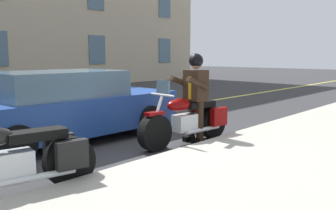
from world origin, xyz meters
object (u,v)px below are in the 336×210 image
object	(u,v)px
rider_main	(195,90)
car_silver	(64,107)
motorcycle_parked	(12,162)
motorcycle_main	(188,120)

from	to	relation	value
rider_main	car_silver	size ratio (longest dim) A/B	0.38
car_silver	motorcycle_parked	bearing A→B (deg)	46.41
motorcycle_main	rider_main	bearing A→B (deg)	175.36
motorcycle_main	rider_main	world-z (taller)	rider_main
rider_main	motorcycle_parked	world-z (taller)	rider_main
motorcycle_main	car_silver	distance (m)	2.47
motorcycle_main	motorcycle_parked	size ratio (longest dim) A/B	1.00
motorcycle_parked	car_silver	xyz separation A→B (m)	(-2.04, -2.14, 0.24)
motorcycle_main	motorcycle_parked	xyz separation A→B (m)	(3.53, 0.19, 0.00)
motorcycle_main	car_silver	size ratio (longest dim) A/B	0.48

